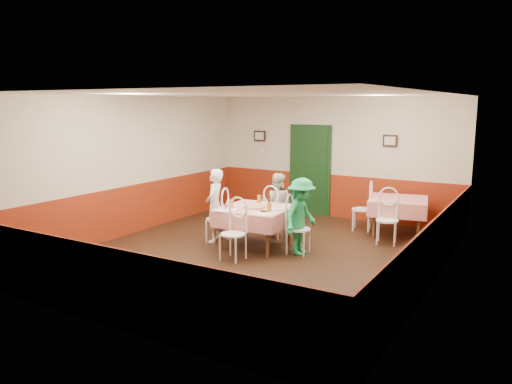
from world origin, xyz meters
The scene contains 39 objects.
floor centered at (0.00, 0.00, 0.00)m, with size 7.00×7.00×0.00m, color black.
ceiling centered at (0.00, 0.00, 2.80)m, with size 7.00×7.00×0.00m, color white.
back_wall centered at (0.00, 3.50, 1.40)m, with size 6.00×0.10×2.80m, color beige.
front_wall centered at (0.00, -3.50, 1.40)m, with size 6.00×0.10×2.80m, color beige.
left_wall centered at (-3.00, 0.00, 1.40)m, with size 0.10×7.00×2.80m, color beige.
right_wall centered at (3.00, 0.00, 1.40)m, with size 0.10×7.00×2.80m, color beige.
wainscot_back centered at (0.00, 3.48, 0.50)m, with size 6.00×0.03×1.00m, color maroon.
wainscot_front centered at (0.00, -3.48, 0.50)m, with size 6.00×0.03×1.00m, color maroon.
wainscot_left centered at (-2.98, 0.00, 0.50)m, with size 0.03×7.00×1.00m, color maroon.
wainscot_right centered at (2.98, 0.00, 0.50)m, with size 0.03×7.00×1.00m, color maroon.
door centered at (-0.60, 3.45, 1.05)m, with size 0.96×0.06×2.10m, color black.
picture_left centered at (-2.00, 3.45, 1.85)m, with size 0.32×0.03×0.26m, color black.
picture_right centered at (1.30, 3.45, 1.85)m, with size 0.32×0.03×0.26m, color black.
thermostat centered at (-1.90, 3.45, 1.50)m, with size 0.10×0.03×0.10m, color white.
main_table centered at (-0.24, 0.31, 0.38)m, with size 1.22×1.22×0.77m, color red.
second_table centered at (1.78, 2.56, 0.38)m, with size 1.12×1.12×0.77m, color red.
chair_left centered at (-1.09, 0.26, 0.45)m, with size 0.42×0.42×0.90m, color white, non-canonical shape.
chair_right centered at (0.61, 0.35, 0.45)m, with size 0.42×0.42×0.90m, color white, non-canonical shape.
chair_far centered at (-0.29, 1.16, 0.45)m, with size 0.42×0.42×0.90m, color white, non-canonical shape.
chair_near centered at (-0.20, -0.54, 0.45)m, with size 0.42×0.42×0.90m, color white, non-canonical shape.
chair_second_a centered at (1.03, 2.56, 0.45)m, with size 0.42×0.42×0.90m, color white, non-canonical shape.
chair_second_b centered at (1.78, 1.81, 0.45)m, with size 0.42×0.42×0.90m, color white, non-canonical shape.
pizza centered at (-0.26, 0.27, 0.77)m, with size 0.40×0.40×0.03m, color #B74723.
plate_left centered at (-0.64, 0.26, 0.77)m, with size 0.25×0.25×0.01m, color white.
plate_right centered at (0.18, 0.33, 0.77)m, with size 0.25×0.25×0.01m, color white.
plate_far centered at (-0.24, 0.73, 0.77)m, with size 0.25×0.25×0.01m, color white.
glass_a centered at (-0.61, 0.04, 0.84)m, with size 0.08×0.08×0.15m, color #BF7219.
glass_b centered at (0.16, 0.10, 0.84)m, with size 0.08×0.08×0.16m, color #BF7219.
glass_c centered at (-0.42, 0.73, 0.83)m, with size 0.08×0.08×0.15m, color #BF7219.
beer_bottle centered at (-0.19, 0.71, 0.87)m, with size 0.06×0.06×0.22m, color #381C0A.
shaker_a centered at (-0.66, -0.14, 0.81)m, with size 0.04×0.04×0.09m, color silver.
shaker_b centered at (-0.55, -0.17, 0.81)m, with size 0.04×0.04×0.09m, color silver.
shaker_c centered at (-0.66, -0.07, 0.81)m, with size 0.04×0.04×0.09m, color #B23319.
menu_left centered at (-0.59, -0.14, 0.76)m, with size 0.30×0.40×0.00m, color white.
menu_right centered at (0.15, -0.03, 0.76)m, with size 0.30×0.40×0.00m, color white.
wallet centered at (0.07, 0.05, 0.77)m, with size 0.11×0.09×0.02m, color black.
diner_left centered at (-1.14, 0.26, 0.71)m, with size 0.52×0.34×1.42m, color gray.
diner_far centered at (-0.29, 1.21, 0.65)m, with size 0.63×0.49×1.29m, color gray.
diner_right centered at (0.66, 0.36, 0.69)m, with size 0.89×0.51×1.37m, color gray.
Camera 1 is at (4.35, -7.43, 2.64)m, focal length 35.00 mm.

